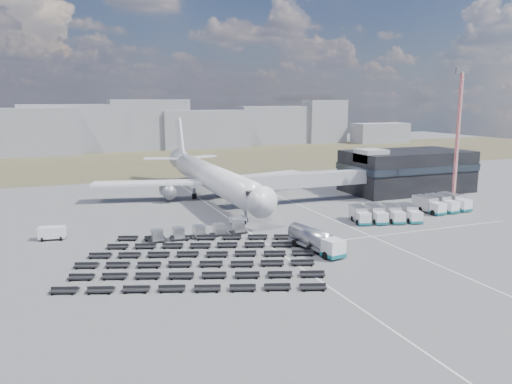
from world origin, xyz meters
name	(u,v)px	position (x,y,z in m)	size (l,w,h in m)	color
ground	(264,234)	(0.00, 0.00, 0.00)	(420.00, 420.00, 0.00)	#565659
grass_strip	(150,161)	(0.00, 110.00, 0.01)	(420.00, 90.00, 0.01)	brown
lane_markings	(308,225)	(9.77, 3.00, 0.01)	(47.12, 110.00, 0.01)	silver
terminal	(406,170)	(47.77, 23.96, 5.25)	(30.40, 16.40, 11.00)	black
jet_bridge	(296,181)	(15.90, 20.42, 5.05)	(30.30, 3.80, 7.05)	#939399
airliner	(209,176)	(0.00, 32.38, 5.29)	(51.59, 64.53, 17.62)	silver
skyline	(136,131)	(1.13, 150.60, 8.77)	(297.41, 25.94, 22.34)	gray
fuel_tanker	(316,240)	(3.36, -11.75, 1.73)	(4.53, 10.99, 3.45)	silver
pushback_tug	(238,221)	(-1.85, 8.00, 0.67)	(2.86, 1.61, 1.33)	silver
utility_van	(52,233)	(-33.30, 9.53, 1.09)	(4.06, 1.84, 2.19)	silver
catering_truck	(240,184)	(10.15, 39.85, 1.62)	(5.11, 7.45, 3.17)	silver
service_trucks_near	(385,214)	(24.25, -0.10, 1.45)	(13.27, 9.44, 2.66)	silver
service_trucks_far	(442,203)	(40.44, 3.09, 1.58)	(10.06, 7.91, 2.90)	silver
uld_row	(199,231)	(-10.87, 1.89, 1.09)	(16.63, 1.93, 1.82)	black
baggage_dollies	(197,259)	(-14.48, -10.04, 0.38)	(37.54, 32.75, 0.76)	black
floodlight_mast	(458,138)	(46.29, 6.24, 14.49)	(2.74, 2.23, 28.90)	red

